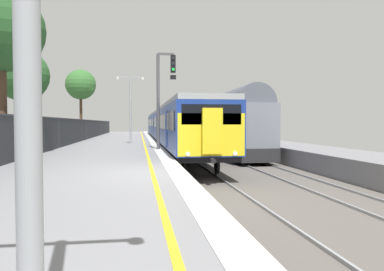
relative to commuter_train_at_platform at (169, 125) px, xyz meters
name	(u,v)px	position (x,y,z in m)	size (l,w,h in m)	color
ground	(250,191)	(0.54, -24.00, -1.88)	(17.40, 110.00, 1.21)	gray
commuter_train_at_platform	(169,125)	(0.00, 0.00, 0.00)	(2.83, 41.97, 3.81)	navy
freight_train_adjacent_track	(201,122)	(4.00, 5.27, 0.36)	(2.60, 40.65, 4.79)	#232326
signal_gantry	(163,90)	(-1.49, -14.13, 2.11)	(1.10, 0.24, 5.44)	#47474C
platform_lamp_mid	(130,103)	(-3.43, -7.88, 1.68)	(2.00, 0.20, 4.92)	#93999E
background_tree_left	(82,85)	(-9.47, 9.62, 4.66)	(3.53, 3.53, 7.81)	#473323
background_tree_centre	(1,32)	(-8.91, -17.31, 4.27)	(3.80, 3.80, 7.59)	#473323
background_tree_right	(23,77)	(-9.85, -11.17, 3.06)	(3.20, 3.20, 6.03)	#473323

